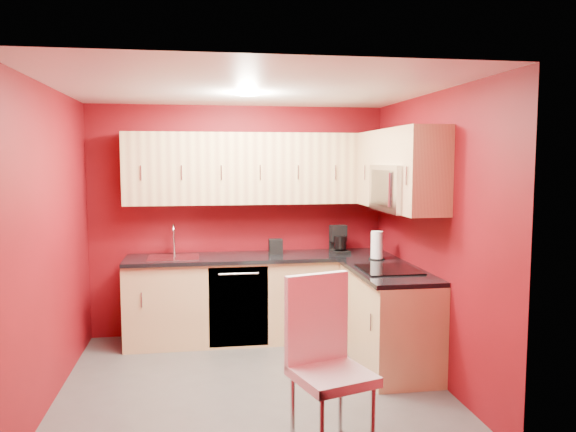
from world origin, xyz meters
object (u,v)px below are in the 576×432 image
object	(u,v)px
coffee_maker	(340,239)
paper_towel	(377,245)
napkin_holder	(276,246)
dining_chair	(332,366)
sink	(174,254)
microwave	(402,188)

from	to	relation	value
coffee_maker	paper_towel	size ratio (longest dim) A/B	1.04
napkin_holder	dining_chair	xyz separation A→B (m)	(0.04, -2.46, -0.41)
coffee_maker	dining_chair	bearing A→B (deg)	-111.76
sink	napkin_holder	xyz separation A→B (m)	(1.08, 0.06, 0.04)
microwave	napkin_holder	size ratio (longest dim) A/B	4.88
coffee_maker	dining_chair	size ratio (longest dim) A/B	0.26
coffee_maker	sink	bearing A→B (deg)	173.58
sink	dining_chair	world-z (taller)	sink
sink	coffee_maker	world-z (taller)	sink
microwave	coffee_maker	size ratio (longest dim) A/B	2.56
paper_towel	dining_chair	distance (m)	2.23
microwave	paper_towel	distance (m)	0.83
coffee_maker	napkin_holder	distance (m)	0.70
microwave	paper_towel	xyz separation A→B (m)	(-0.05, 0.57, -0.61)
microwave	coffee_maker	bearing A→B (deg)	107.74
dining_chair	coffee_maker	bearing A→B (deg)	57.58
sink	dining_chair	xyz separation A→B (m)	(1.11, -2.40, -0.37)
coffee_maker	dining_chair	world-z (taller)	coffee_maker
napkin_holder	sink	bearing A→B (deg)	-176.83
coffee_maker	napkin_holder	world-z (taller)	coffee_maker
sink	paper_towel	size ratio (longest dim) A/B	1.82
microwave	sink	xyz separation A→B (m)	(-2.09, 1.00, -0.72)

